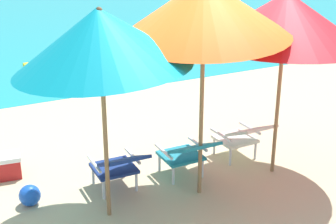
% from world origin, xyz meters
% --- Properties ---
extents(ground_plane, '(40.00, 40.00, 0.00)m').
position_xyz_m(ground_plane, '(0.00, 4.00, 0.00)').
color(ground_plane, '#CCB78E').
extents(ocean_band, '(40.00, 18.00, 0.01)m').
position_xyz_m(ocean_band, '(0.00, 12.99, 0.00)').
color(ocean_band, teal).
rests_on(ocean_band, ground_plane).
extents(swim_buoy, '(1.60, 0.18, 0.18)m').
position_xyz_m(swim_buoy, '(-0.07, 6.44, 0.10)').
color(swim_buoy, yellow).
rests_on(swim_buoy, ocean_band).
extents(lounge_chair_left, '(0.56, 0.88, 0.68)m').
position_xyz_m(lounge_chair_left, '(-0.98, 0.12, 0.40)').
color(lounge_chair_left, navy).
rests_on(lounge_chair_left, ground_plane).
extents(lounge_chair_center, '(0.56, 0.88, 0.68)m').
position_xyz_m(lounge_chair_center, '(-0.04, 0.05, 0.40)').
color(lounge_chair_center, teal).
rests_on(lounge_chair_center, ground_plane).
extents(lounge_chair_right, '(0.55, 0.88, 0.68)m').
position_xyz_m(lounge_chair_right, '(0.93, 0.17, 0.40)').
color(lounge_chair_right, silver).
rests_on(lounge_chair_right, ground_plane).
extents(beach_umbrella_left, '(2.63, 2.62, 2.48)m').
position_xyz_m(beach_umbrella_left, '(-1.27, -0.27, 2.10)').
color(beach_umbrella_left, olive).
rests_on(beach_umbrella_left, ground_plane).
extents(beach_umbrella_center, '(2.77, 2.76, 2.72)m').
position_xyz_m(beach_umbrella_center, '(-0.07, -0.32, 2.33)').
color(beach_umbrella_center, olive).
rests_on(beach_umbrella_center, ground_plane).
extents(beach_umbrella_right, '(2.89, 2.89, 2.47)m').
position_xyz_m(beach_umbrella_right, '(1.13, -0.28, 2.11)').
color(beach_umbrella_right, olive).
rests_on(beach_umbrella_right, ground_plane).
extents(beach_ball, '(0.26, 0.26, 0.26)m').
position_xyz_m(beach_ball, '(-2.04, 0.37, 0.13)').
color(beach_ball, blue).
rests_on(beach_ball, ground_plane).
extents(cooler_box, '(0.50, 0.37, 0.32)m').
position_xyz_m(cooler_box, '(-2.21, 1.24, 0.16)').
color(cooler_box, red).
rests_on(cooler_box, ground_plane).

